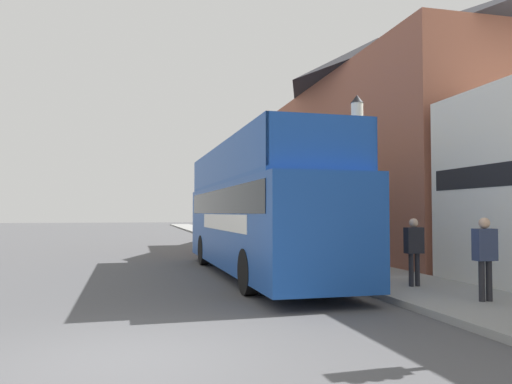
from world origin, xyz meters
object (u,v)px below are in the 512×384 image
at_px(parked_car_ahead_of_bus, 225,237).
at_px(pedestrian_second, 485,251).
at_px(pedestrian_third, 414,245).
at_px(lamp_post_second, 265,181).
at_px(tour_bus, 256,217).
at_px(lamp_post_nearest, 358,153).

bearing_deg(parked_car_ahead_of_bus, pedestrian_second, -78.29).
bearing_deg(pedestrian_third, parked_car_ahead_of_bus, 100.85).
relative_size(pedestrian_third, lamp_post_second, 0.35).
bearing_deg(pedestrian_second, tour_bus, 117.82).
xyz_separation_m(pedestrian_second, pedestrian_third, (-0.28, 2.18, -0.02)).
relative_size(parked_car_ahead_of_bus, lamp_post_second, 0.94).
xyz_separation_m(pedestrian_second, lamp_post_nearest, (-1.15, 3.43, 2.36)).
xyz_separation_m(pedestrian_second, lamp_post_second, (-1.13, 13.25, 2.20)).
xyz_separation_m(parked_car_ahead_of_bus, pedestrian_second, (2.70, -14.81, 0.41)).
bearing_deg(lamp_post_nearest, tour_bus, 127.55).
height_order(pedestrian_third, lamp_post_second, lamp_post_second).
bearing_deg(tour_bus, lamp_post_second, 72.27).
height_order(parked_car_ahead_of_bus, pedestrian_third, pedestrian_third).
relative_size(tour_bus, lamp_post_nearest, 2.35).
xyz_separation_m(parked_car_ahead_of_bus, lamp_post_second, (1.57, -1.55, 2.62)).
distance_m(tour_bus, lamp_post_second, 7.56).
xyz_separation_m(tour_bus, lamp_post_second, (2.13, 7.09, 1.57)).
relative_size(tour_bus, pedestrian_third, 7.03).
bearing_deg(lamp_post_nearest, pedestrian_third, -55.11).
height_order(tour_bus, pedestrian_second, tour_bus).
xyz_separation_m(pedestrian_third, lamp_post_nearest, (-0.87, 1.25, 2.38)).
height_order(parked_car_ahead_of_bus, pedestrian_second, pedestrian_second).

